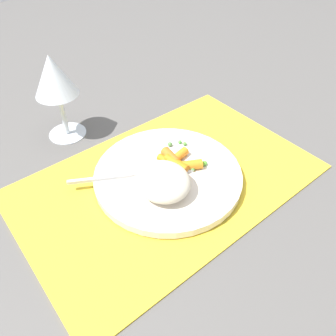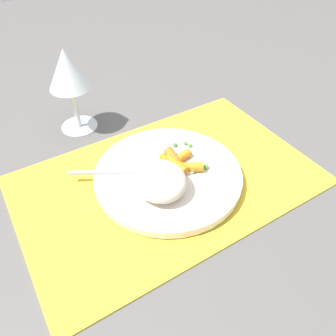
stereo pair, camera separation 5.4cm
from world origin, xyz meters
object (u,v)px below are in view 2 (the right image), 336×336
Objects in this scene: fork at (144,172)px; wine_glass at (68,72)px; rice_mound at (160,181)px; carrot_portion at (178,163)px; plate at (168,175)px.

fork is 1.12× the size of wine_glass.
rice_mound is 0.06m from carrot_portion.
rice_mound reaches higher than fork.
fork is at bearing 164.10° from carrot_portion.
rice_mound reaches higher than carrot_portion.
fork is (-0.06, 0.02, -0.01)m from carrot_portion.
plate is 0.27m from wine_glass.
fork is at bearing -79.91° from wine_glass.
wine_glass reaches higher than carrot_portion.
plate is 0.04m from fork.
wine_glass reaches higher than rice_mound.
plate is at bearing -29.75° from fork.
rice_mound is at bearing -86.46° from fork.
fork is (-0.00, 0.05, -0.02)m from rice_mound.
carrot_portion reaches higher than fork.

